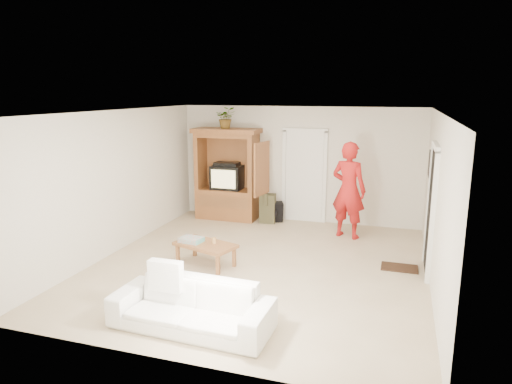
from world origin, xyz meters
TOP-DOWN VIEW (x-y plane):
  - floor at (0.00, 0.00)m, footprint 6.00×6.00m
  - ceiling at (0.00, 0.00)m, footprint 6.00×6.00m
  - wall_back at (0.00, 3.00)m, footprint 5.50×0.00m
  - wall_front at (0.00, -3.00)m, footprint 5.50×0.00m
  - wall_left at (-2.75, 0.00)m, footprint 0.00×6.00m
  - wall_right at (2.75, 0.00)m, footprint 0.00×6.00m
  - armoire at (-1.58, 2.66)m, footprint 1.82×1.14m
  - door_back at (0.15, 2.97)m, footprint 0.85×0.05m
  - doorway_right at (2.73, 0.60)m, footprint 0.05×0.90m
  - framed_picture at (2.73, 1.90)m, footprint 0.03×0.60m
  - doormat at (2.30, 0.60)m, footprint 0.60×0.40m
  - plant at (-1.60, 2.63)m, footprint 0.54×0.51m
  - man at (1.25, 2.06)m, footprint 0.83×0.67m
  - sofa at (-0.18, -2.27)m, footprint 2.06×0.88m
  - coffee_table at (-0.89, -0.24)m, footprint 1.16×0.85m
  - towel at (-1.15, -0.24)m, footprint 0.42×0.33m
  - candle at (-0.75, -0.19)m, footprint 0.08×0.08m
  - backpack_black at (-0.45, 2.66)m, footprint 0.42×0.34m
  - backpack_olive at (-0.59, 2.56)m, footprint 0.38×0.30m

SIDE VIEW (x-z plane):
  - floor at x=0.00m, z-range 0.00..0.00m
  - doormat at x=2.30m, z-range 0.00..0.02m
  - backpack_black at x=-0.45m, z-range 0.00..0.45m
  - sofa at x=-0.18m, z-range 0.00..0.59m
  - backpack_olive at x=-0.59m, z-range 0.00..0.66m
  - coffee_table at x=-0.89m, z-range 0.14..0.53m
  - towel at x=-1.15m, z-range 0.39..0.47m
  - candle at x=-0.75m, z-range 0.39..0.49m
  - armoire at x=-1.58m, z-range -0.14..1.96m
  - man at x=1.25m, z-range 0.00..1.96m
  - door_back at x=0.15m, z-range 0.00..2.04m
  - doorway_right at x=2.73m, z-range 0.00..2.04m
  - wall_back at x=0.00m, z-range -1.45..4.05m
  - wall_front at x=0.00m, z-range -1.45..4.05m
  - wall_left at x=-2.75m, z-range -1.70..4.30m
  - wall_right at x=2.75m, z-range -1.70..4.30m
  - framed_picture at x=2.73m, z-range 1.36..1.84m
  - plant at x=-1.60m, z-range 2.10..2.58m
  - ceiling at x=0.00m, z-range 2.60..2.60m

